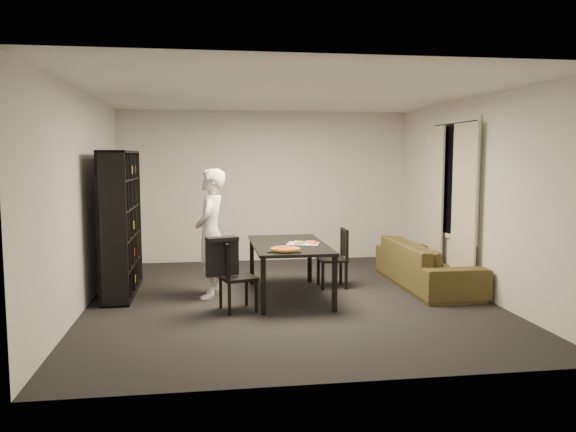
{
  "coord_description": "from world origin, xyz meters",
  "views": [
    {
      "loc": [
        -1.05,
        -7.01,
        1.82
      ],
      "look_at": [
        0.02,
        0.2,
        1.05
      ],
      "focal_mm": 35.0,
      "sensor_mm": 36.0,
      "label": 1
    }
  ],
  "objects": [
    {
      "name": "curtain_right",
      "position": [
        2.4,
        1.12,
        1.15
      ],
      "size": [
        0.03,
        0.7,
        2.25
      ],
      "primitive_type": "cube",
      "color": "beige",
      "rests_on": "room"
    },
    {
      "name": "curtain_left",
      "position": [
        2.4,
        0.08,
        1.15
      ],
      "size": [
        0.03,
        0.7,
        2.25
      ],
      "primitive_type": "cube",
      "color": "beige",
      "rests_on": "room"
    },
    {
      "name": "kitchen_towel",
      "position": [
        0.19,
        0.04,
        0.71
      ],
      "size": [
        0.47,
        0.41,
        0.01
      ],
      "primitive_type": "cube",
      "rotation": [
        0.0,
        0.0,
        -0.3
      ],
      "color": "silver",
      "rests_on": "dining_table"
    },
    {
      "name": "draped_jacket",
      "position": [
        -0.86,
        -0.52,
        0.69
      ],
      "size": [
        0.4,
        0.26,
        0.46
      ],
      "rotation": [
        0.0,
        0.0,
        1.85
      ],
      "color": "black",
      "rests_on": "chair_left"
    },
    {
      "name": "sofa",
      "position": [
        2.04,
        0.41,
        0.31
      ],
      "size": [
        0.84,
        2.14,
        0.63
      ],
      "primitive_type": "imported",
      "rotation": [
        0.0,
        0.0,
        1.57
      ],
      "color": "#3E3E18",
      "rests_on": "room"
    },
    {
      "name": "room",
      "position": [
        0.0,
        0.0,
        1.3
      ],
      "size": [
        5.01,
        5.51,
        2.61
      ],
      "color": "black",
      "rests_on": "ground"
    },
    {
      "name": "chair_left",
      "position": [
        -0.75,
        -0.49,
        0.47
      ],
      "size": [
        0.48,
        0.48,
        0.83
      ],
      "rotation": [
        0.0,
        0.0,
        1.85
      ],
      "color": "black",
      "rests_on": "room"
    },
    {
      "name": "window_pane",
      "position": [
        2.48,
        0.6,
        1.5
      ],
      "size": [
        0.02,
        1.4,
        1.6
      ],
      "primitive_type": "cube",
      "color": "black",
      "rests_on": "room"
    },
    {
      "name": "window_frame",
      "position": [
        2.48,
        0.6,
        1.5
      ],
      "size": [
        0.03,
        1.52,
        1.72
      ],
      "primitive_type": "cube",
      "color": "white",
      "rests_on": "room"
    },
    {
      "name": "pepperoni_pizza",
      "position": [
        -0.11,
        -0.48,
        0.73
      ],
      "size": [
        0.35,
        0.35,
        0.03
      ],
      "rotation": [
        0.0,
        0.0,
        -0.25
      ],
      "color": "#AA8231",
      "rests_on": "dining_table"
    },
    {
      "name": "bookshelf",
      "position": [
        -2.16,
        0.6,
        0.95
      ],
      "size": [
        0.35,
        1.5,
        1.9
      ],
      "primitive_type": "cube",
      "color": "black",
      "rests_on": "room"
    },
    {
      "name": "dining_table",
      "position": [
        0.02,
        0.1,
        0.64
      ],
      "size": [
        0.93,
        1.68,
        0.7
      ],
      "color": "black",
      "rests_on": "room"
    },
    {
      "name": "pizza_slices",
      "position": [
        0.22,
        0.07,
        0.72
      ],
      "size": [
        0.45,
        0.42,
        0.01
      ],
      "primitive_type": null,
      "rotation": [
        0.0,
        0.0,
        -0.36
      ],
      "color": "gold",
      "rests_on": "dining_table"
    },
    {
      "name": "person",
      "position": [
        -0.98,
        0.23,
        0.83
      ],
      "size": [
        0.52,
        0.68,
        1.67
      ],
      "primitive_type": "imported",
      "rotation": [
        0.0,
        0.0,
        -1.78
      ],
      "color": "white",
      "rests_on": "room"
    },
    {
      "name": "chair_right",
      "position": [
        0.77,
        0.54,
        0.47
      ],
      "size": [
        0.39,
        0.39,
        0.82
      ],
      "rotation": [
        0.0,
        0.0,
        -1.58
      ],
      "color": "black",
      "rests_on": "room"
    },
    {
      "name": "baking_tray",
      "position": [
        -0.11,
        -0.44,
        0.71
      ],
      "size": [
        0.46,
        0.4,
        0.01
      ],
      "primitive_type": "cube",
      "rotation": [
        0.0,
        0.0,
        -0.21
      ],
      "color": "black",
      "rests_on": "dining_table"
    }
  ]
}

